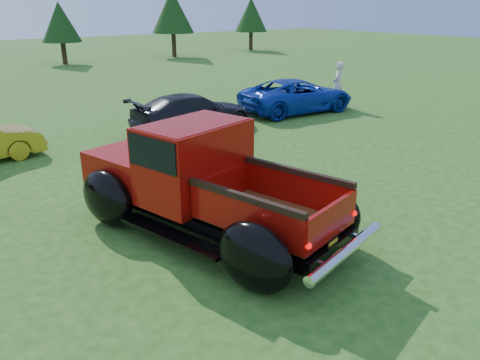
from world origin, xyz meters
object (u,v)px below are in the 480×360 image
(tree_mid_right, at_px, (60,22))
(spectator, at_px, (338,85))
(show_car_grey, at_px, (192,112))
(tree_east, at_px, (172,11))
(show_car_blue, at_px, (297,95))
(tree_far_east, at_px, (251,15))
(pickup_truck, at_px, (195,179))

(tree_mid_right, xyz_separation_m, spectator, (4.42, -22.81, -2.01))
(show_car_grey, xyz_separation_m, spectator, (7.08, -0.33, 0.32))
(show_car_grey, bearing_deg, tree_east, -27.63)
(tree_mid_right, height_order, tree_east, tree_east)
(show_car_grey, xyz_separation_m, show_car_blue, (5.05, 0.03, 0.03))
(show_car_blue, bearing_deg, tree_east, -11.28)
(show_car_blue, bearing_deg, spectator, -94.39)
(show_car_grey, bearing_deg, spectator, -92.33)
(tree_far_east, height_order, spectator, tree_far_east)
(tree_east, bearing_deg, pickup_truck, -118.66)
(tree_mid_right, distance_m, tree_east, 9.04)
(show_car_blue, distance_m, spectator, 2.08)
(tree_far_east, xyz_separation_m, spectator, (-13.58, -23.31, -2.28))
(show_car_blue, relative_size, spectator, 2.52)
(tree_mid_right, xyz_separation_m, show_car_grey, (-2.66, -22.49, -2.33))
(tree_east, relative_size, pickup_truck, 0.89)
(pickup_truck, height_order, show_car_blue, pickup_truck)
(tree_mid_right, relative_size, tree_east, 0.81)
(pickup_truck, bearing_deg, tree_east, 47.33)
(tree_east, bearing_deg, show_car_blue, -106.75)
(tree_mid_right, height_order, tree_far_east, tree_far_east)
(show_car_blue, bearing_deg, tree_far_east, -28.74)
(show_car_blue, height_order, spectator, spectator)
(show_car_grey, height_order, spectator, spectator)
(tree_far_east, distance_m, pickup_truck, 38.54)
(pickup_truck, xyz_separation_m, show_car_blue, (9.01, 6.62, -0.33))
(tree_mid_right, xyz_separation_m, tree_east, (9.00, -0.50, 0.68))
(show_car_blue, bearing_deg, tree_mid_right, 11.55)
(pickup_truck, relative_size, spectator, 3.15)
(show_car_grey, bearing_deg, tree_far_east, -41.65)
(tree_far_east, distance_m, spectator, 27.07)
(pickup_truck, distance_m, show_car_blue, 11.18)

